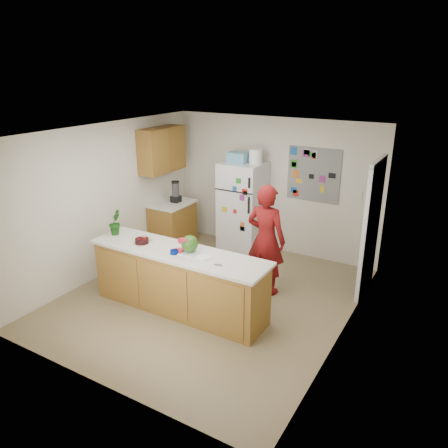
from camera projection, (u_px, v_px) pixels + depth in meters
The scene contains 26 objects.
floor at pixel (210, 298), 6.67m from camera, with size 4.00×4.50×0.02m, color brown.
wall_back at pixel (274, 186), 8.08m from camera, with size 4.00×0.02×2.50m, color beige.
wall_left at pixel (106, 200), 7.20m from camera, with size 0.02×4.50×2.50m, color beige.
wall_right at pixel (349, 248), 5.29m from camera, with size 0.02×4.50×2.50m, color beige.
ceiling at pixel (208, 131), 5.81m from camera, with size 4.00×4.50×0.02m, color white.
doorway at pixel (372, 229), 6.55m from camera, with size 0.03×0.85×2.04m, color black.
peninsula_base at pixel (179, 282), 6.21m from camera, with size 2.60×0.62×0.88m, color brown.
peninsula_top at pixel (178, 252), 6.05m from camera, with size 2.68×0.70×0.04m, color silver.
side_counter_base at pixel (173, 226), 8.42m from camera, with size 0.60×0.80×0.86m, color brown.
side_counter_top at pixel (172, 204), 8.27m from camera, with size 0.64×0.84×0.04m, color silver.
upper_cabinets at pixel (162, 150), 7.94m from camera, with size 0.35×1.00×0.80m, color brown.
refrigerator at pixel (243, 208), 8.12m from camera, with size 0.75×0.70×1.70m, color silver.
fridge_top_bin at pixel (238, 157), 7.85m from camera, with size 0.35×0.28×0.18m, color #5999B2.
photo_collage at pixel (314, 175), 7.60m from camera, with size 0.95×0.01×0.95m, color slate.
person at pixel (266, 240), 6.59m from camera, with size 0.63×0.41×1.72m, color maroon.
blender_appliance at pixel (176, 192), 8.23m from camera, with size 0.14×0.14×0.38m, color black.
cutting_board at pixel (185, 252), 6.01m from camera, with size 0.36×0.27×0.01m, color silver.
watermelon at pixel (190, 244), 5.95m from camera, with size 0.23×0.23×0.23m, color #1D4F10.
watermelon_slice at pixel (178, 250), 6.00m from camera, with size 0.15×0.15×0.02m, color red.
cherry_bowl at pixel (142, 241), 6.30m from camera, with size 0.20×0.20×0.07m, color black.
white_bowl at pixel (185, 246), 6.12m from camera, with size 0.17×0.17×0.06m, color white.
cobalt_bowl at pixel (174, 252), 5.95m from camera, with size 0.12×0.12×0.05m, color #001156.
plate at pixel (144, 240), 6.40m from camera, with size 0.24×0.24×0.02m, color tan.
paper_towel at pixel (205, 257), 5.82m from camera, with size 0.17×0.15×0.02m, color white.
keys at pixel (218, 265), 5.60m from camera, with size 0.10×0.04×0.01m, color gray.
potted_plant at pixel (115, 222), 6.59m from camera, with size 0.21×0.17×0.38m, color #154012.
Camera 1 is at (3.16, -4.97, 3.32)m, focal length 35.00 mm.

